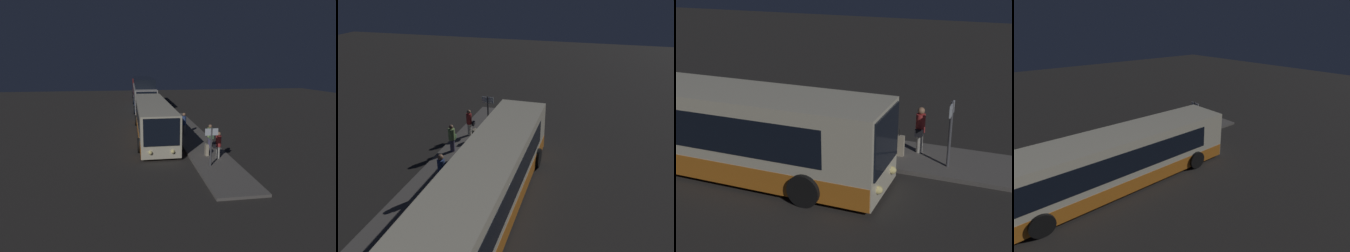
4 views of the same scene
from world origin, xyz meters
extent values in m
plane|color=#2B2826|center=(0.00, 0.00, 0.00)|extent=(80.00, 80.00, 0.00)
cube|color=#605B56|center=(0.00, 2.86, 0.07)|extent=(20.00, 2.53, 0.14)
cube|color=beige|center=(-1.16, -0.18, 1.47)|extent=(12.33, 2.46, 2.60)
cube|color=orange|center=(-1.16, -0.18, 0.52)|extent=(12.27, 2.48, 0.70)
cube|color=black|center=(-1.47, -0.18, 1.78)|extent=(10.11, 2.49, 1.14)
cube|color=black|center=(5.02, -0.18, 1.84)|extent=(0.06, 2.16, 1.67)
sphere|color=#F9E58C|center=(5.04, 0.50, 0.62)|extent=(0.24, 0.24, 0.24)
sphere|color=#F9E58C|center=(5.04, -0.85, 0.62)|extent=(0.24, 0.24, 0.24)
cylinder|color=black|center=(3.03, 1.05, 0.49)|extent=(0.98, 0.30, 0.98)
cylinder|color=black|center=(3.03, -1.40, 0.49)|extent=(0.98, 0.30, 0.98)
cylinder|color=black|center=(-4.99, 1.05, 0.49)|extent=(0.98, 0.30, 0.98)
cylinder|color=black|center=(-4.99, -1.40, 0.49)|extent=(0.98, 0.30, 0.98)
cylinder|color=gray|center=(-0.43, 2.29, 0.55)|extent=(0.26, 0.26, 0.83)
cylinder|color=#334C8C|center=(-0.43, 2.29, 1.33)|extent=(0.37, 0.37, 0.72)
sphere|color=#9E7051|center=(-0.43, 2.29, 1.82)|extent=(0.27, 0.27, 0.27)
cube|color=black|center=(-0.45, 2.03, 1.02)|extent=(0.29, 0.16, 0.24)
cylinder|color=#4C476B|center=(3.04, 3.40, 0.51)|extent=(0.28, 0.28, 0.73)
cylinder|color=#8CB766|center=(3.04, 3.40, 1.19)|extent=(0.40, 0.40, 0.64)
sphere|color=#9E7051|center=(3.04, 3.40, 1.63)|extent=(0.24, 0.24, 0.24)
cube|color=#598C59|center=(3.32, 3.42, 0.92)|extent=(0.16, 0.29, 0.24)
cylinder|color=silver|center=(5.23, 3.25, 0.52)|extent=(0.24, 0.24, 0.76)
cylinder|color=#BF3333|center=(5.23, 3.25, 1.22)|extent=(0.35, 0.35, 0.66)
sphere|color=#9E7051|center=(5.23, 3.25, 1.68)|extent=(0.25, 0.25, 0.25)
cube|color=black|center=(5.24, 2.99, 0.95)|extent=(0.29, 0.16, 0.24)
cube|color=beige|center=(4.63, 2.72, 0.50)|extent=(0.35, 0.18, 0.72)
cylinder|color=black|center=(4.63, 2.72, 0.98)|extent=(0.02, 0.02, 0.24)
cylinder|color=#4C4C51|center=(6.37, 2.43, 1.25)|extent=(0.10, 0.10, 2.22)
cube|color=silver|center=(6.37, 2.43, 2.12)|extent=(0.04, 0.73, 0.39)
camera|label=1|loc=(19.77, -1.91, 5.73)|focal=28.00mm
camera|label=2|loc=(-11.65, -3.95, 9.02)|focal=35.00mm
camera|label=3|loc=(8.39, -11.83, 6.70)|focal=50.00mm
camera|label=4|loc=(-5.89, -10.91, 7.72)|focal=28.00mm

